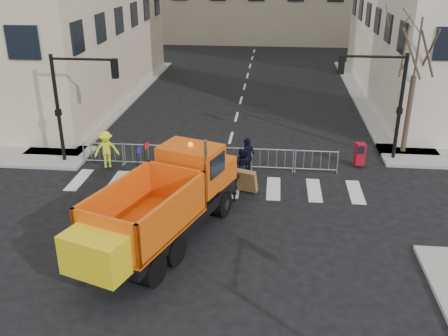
# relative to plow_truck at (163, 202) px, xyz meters

# --- Properties ---
(ground) EXTENTS (120.00, 120.00, 0.00)m
(ground) POSITION_rel_plow_truck_xyz_m (1.37, -0.54, -1.63)
(ground) COLOR black
(ground) RESTS_ON ground
(sidewalk_back) EXTENTS (64.00, 5.00, 0.15)m
(sidewalk_back) POSITION_rel_plow_truck_xyz_m (1.37, 7.96, -1.55)
(sidewalk_back) COLOR gray
(sidewalk_back) RESTS_ON ground
(traffic_light_left) EXTENTS (0.18, 0.18, 5.40)m
(traffic_light_left) POSITION_rel_plow_truck_xyz_m (-6.63, 6.96, 1.07)
(traffic_light_left) COLOR black
(traffic_light_left) RESTS_ON ground
(traffic_light_right) EXTENTS (0.18, 0.18, 5.40)m
(traffic_light_right) POSITION_rel_plow_truck_xyz_m (9.87, 8.96, 1.07)
(traffic_light_right) COLOR black
(traffic_light_right) RESTS_ON ground
(crowd_barriers) EXTENTS (12.60, 0.60, 1.10)m
(crowd_barriers) POSITION_rel_plow_truck_xyz_m (0.62, 7.06, -1.08)
(crowd_barriers) COLOR #9EA0A5
(crowd_barriers) RESTS_ON ground
(street_tree) EXTENTS (3.00, 3.00, 7.50)m
(street_tree) POSITION_rel_plow_truck_xyz_m (10.57, 9.96, 2.12)
(street_tree) COLOR #382B21
(street_tree) RESTS_ON ground
(plow_truck) EXTENTS (5.52, 9.74, 3.66)m
(plow_truck) POSITION_rel_plow_truck_xyz_m (0.00, 0.00, 0.00)
(plow_truck) COLOR black
(plow_truck) RESTS_ON ground
(cop_a) EXTENTS (0.76, 0.62, 1.79)m
(cop_a) POSITION_rel_plow_truck_xyz_m (2.06, 3.51, -0.73)
(cop_a) COLOR black
(cop_a) RESTS_ON ground
(cop_b) EXTENTS (0.79, 0.62, 1.60)m
(cop_b) POSITION_rel_plow_truck_xyz_m (2.34, 5.65, -0.83)
(cop_b) COLOR black
(cop_b) RESTS_ON ground
(cop_c) EXTENTS (0.91, 1.20, 1.89)m
(cop_c) POSITION_rel_plow_truck_xyz_m (2.60, 6.25, -0.68)
(cop_c) COLOR black
(cop_c) RESTS_ON ground
(worker) EXTENTS (1.33, 1.05, 1.81)m
(worker) POSITION_rel_plow_truck_xyz_m (-4.16, 6.26, -0.58)
(worker) COLOR #E2F81D
(worker) RESTS_ON sidewalk_back
(newspaper_box) EXTENTS (0.51, 0.47, 1.10)m
(newspaper_box) POSITION_rel_plow_truck_xyz_m (7.99, 7.84, -0.93)
(newspaper_box) COLOR maroon
(newspaper_box) RESTS_ON sidewalk_back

